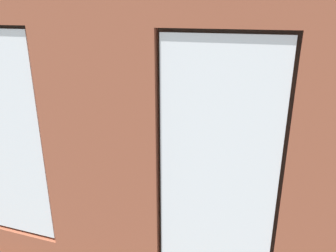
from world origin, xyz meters
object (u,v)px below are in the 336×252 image
Objects in this scene: potted_plant_by_left_couch at (321,162)px; potted_plant_foreground_right at (96,108)px; table_plant_small at (165,147)px; papasan_chair at (175,122)px; cup_ceramic at (169,154)px; potted_plant_near_tv at (19,147)px; potted_plant_mid_room_small at (245,155)px; media_console at (39,144)px; candle_jar at (187,151)px; couch_by_window at (82,223)px; tv_flatscreen at (35,113)px; coffee_table at (166,156)px; remote_gray at (143,153)px; potted_plant_between_couches at (198,227)px.

potted_plant_foreground_right is at bearing -12.39° from potted_plant_by_left_couch.
table_plant_small is 0.22× the size of papasan_chair.
cup_ceramic is 0.16× the size of potted_plant_by_left_couch.
table_plant_small is 1.68m from papasan_chair.
potted_plant_near_tv is (2.17, 1.11, 0.15)m from table_plant_small.
potted_plant_foreground_right reaches higher than table_plant_small.
potted_plant_foreground_right is 2.48× the size of potted_plant_mid_room_small.
potted_plant_near_tv is (-0.53, 1.06, 0.44)m from media_console.
papasan_chair is (0.67, -1.52, -0.03)m from candle_jar.
couch_by_window is 1.68× the size of potted_plant_foreground_right.
tv_flatscreen is 1.95× the size of potted_plant_by_left_couch.
candle_jar is 0.08× the size of media_console.
coffee_table is 1.05× the size of potted_plant_foreground_right.
papasan_chair is at bearing -79.06° from table_plant_small.
papasan_chair is 2.28× the size of potted_plant_mid_room_small.
coffee_table is at bearing 144.19° from potted_plant_foreground_right.
candle_jar is 1.13m from potted_plant_mid_room_small.
potted_plant_mid_room_small is (-1.72, -0.77, -0.13)m from remote_gray.
coffee_table is 2.61× the size of potted_plant_mid_room_small.
tv_flatscreen reaches higher than papasan_chair.
coffee_table is at bearing -152.96° from potted_plant_near_tv.
coffee_table is 2.70m from media_console.
potted_plant_between_couches is at bearing 163.53° from potted_plant_near_tv.
coffee_table is 0.94× the size of potted_plant_near_tv.
remote_gray is 0.13× the size of potted_plant_between_couches.
potted_plant_by_left_couch is (-2.62, -0.63, -0.19)m from table_plant_small.
potted_plant_by_left_couch is (-5.33, -0.67, -0.57)m from tv_flatscreen.
potted_plant_by_left_couch reaches higher than cup_ceramic.
couch_by_window reaches higher than table_plant_small.
table_plant_small is 1.51m from potted_plant_mid_room_small.
coffee_table is 14.88× the size of cup_ceramic.
couch_by_window is 4.08m from potted_plant_by_left_couch.
remote_gray is 0.14× the size of media_console.
potted_plant_by_left_couch is at bearing -172.76° from media_console.
potted_plant_between_couches is (-3.48, 3.80, 0.03)m from potted_plant_foreground_right.
potted_plant_foreground_right reaches higher than media_console.
couch_by_window is at bearing 88.79° from papasan_chair.
candle_jar is 0.08× the size of potted_plant_foreground_right.
cup_ceramic reaches higher than coffee_table.
remote_gray is at bearing -90.34° from couch_by_window.
candle_jar is at bearing -71.71° from potted_plant_between_couches.
candle_jar is 0.78m from remote_gray.
potted_plant_by_left_couch is 0.42× the size of potted_plant_between_couches.
couch_by_window is 3.15m from tv_flatscreen.
potted_plant_near_tv reaches higher than tv_flatscreen.
remote_gray is 0.34× the size of potted_plant_mid_room_small.
couch_by_window reaches higher than potted_plant_mid_room_small.
potted_plant_mid_room_small is at bearing -148.21° from cup_ceramic.
candle_jar is 0.59× the size of remote_gray.
potted_plant_mid_room_small is (-1.24, -0.77, -0.16)m from cup_ceramic.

